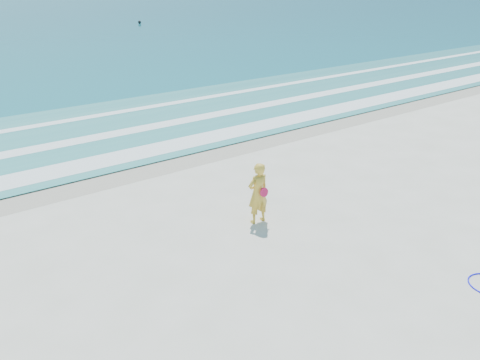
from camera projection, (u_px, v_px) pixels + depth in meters
ground at (315, 281)px, 11.01m from camera, size 400.00×400.00×0.00m
wet_sand at (148, 165)px, 17.69m from camera, size 400.00×2.40×0.00m
shallow at (101, 131)px, 21.39m from camera, size 400.00×10.00×0.01m
foam_near at (134, 154)px, 18.64m from camera, size 400.00×1.40×0.01m
foam_mid at (107, 135)px, 20.79m from camera, size 400.00×0.90×0.01m
foam_far at (82, 118)px, 23.24m from camera, size 400.00×0.60×0.01m
buoy at (140, 22)px, 66.75m from camera, size 0.43×0.43×0.43m
woman at (258, 193)px, 13.29m from camera, size 0.68×0.45×1.83m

